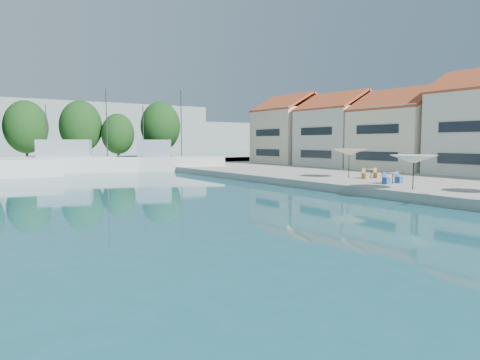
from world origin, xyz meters
TOP-DOWN VIEW (x-y plane):
  - quay_right at (22.00, 30.00)m, footprint 32.00×92.00m
  - quay_far at (-8.00, 67.00)m, footprint 90.00×16.00m
  - hill_east at (40.00, 180.00)m, footprint 140.00×40.00m
  - building_04 at (24.00, 33.00)m, footprint 9.00×8.80m
  - building_05 at (24.00, 42.00)m, footprint 8.40×8.80m
  - building_06 at (24.00, 51.00)m, footprint 9.00×8.80m
  - trawler_03 at (-2.69, 57.15)m, footprint 19.63×10.97m
  - trawler_04 at (5.88, 52.85)m, footprint 13.07×8.82m
  - tree_05 at (-7.26, 71.09)m, footprint 5.89×5.89m
  - tree_06 at (0.16, 71.23)m, footprint 6.15×6.15m
  - tree_07 at (4.91, 68.71)m, footprint 4.87×4.87m
  - tree_08 at (12.40, 70.14)m, footprint 6.40×6.40m
  - umbrella_white at (7.58, 20.54)m, footprint 2.90×2.90m
  - umbrella_cream at (11.15, 28.88)m, footprint 2.99×2.99m
  - cafe_table_02 at (9.72, 23.58)m, footprint 1.82×0.70m
  - cafe_table_03 at (11.94, 27.25)m, footprint 1.82×0.70m

SIDE VIEW (x-z plane):
  - quay_right at x=22.00m, z-range 0.00..0.60m
  - quay_far at x=-8.00m, z-range 0.00..0.60m
  - cafe_table_02 at x=9.72m, z-range 0.51..1.27m
  - cafe_table_03 at x=11.94m, z-range 0.51..1.27m
  - trawler_03 at x=-2.69m, z-range -4.03..6.17m
  - trawler_04 at x=5.88m, z-range -4.03..6.17m
  - umbrella_white at x=7.58m, z-range 1.40..3.52m
  - umbrella_cream at x=11.15m, z-range 1.52..3.87m
  - tree_07 at x=4.91m, z-range 1.15..8.37m
  - building_04 at x=24.00m, z-range 0.42..9.62m
  - building_05 at x=24.00m, z-range 0.41..10.11m
  - building_06 at x=24.00m, z-range 0.40..10.60m
  - tree_05 at x=-7.26m, z-range 1.27..9.99m
  - tree_06 at x=0.16m, z-range 1.30..10.41m
  - hill_east at x=40.00m, z-range 0.00..12.00m
  - tree_08 at x=12.40m, z-range 1.33..10.80m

